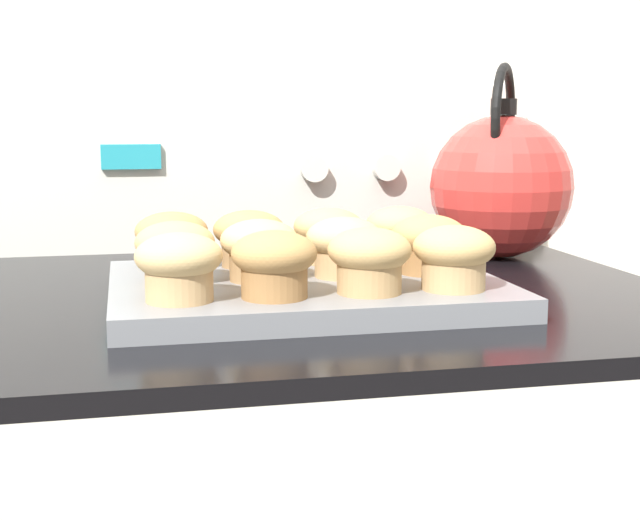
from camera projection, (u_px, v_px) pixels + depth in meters
name	position (u px, v px, depth m)	size (l,w,h in m)	color
wall_back	(252.00, 39.00, 1.24)	(8.00, 0.05, 2.40)	white
control_panel	(259.00, 167.00, 1.21)	(0.76, 0.07, 0.22)	silver
muffin_pan	(304.00, 289.00, 0.88)	(0.37, 0.29, 0.02)	slate
muffin_r0_c0	(179.00, 265.00, 0.76)	(0.08, 0.08, 0.06)	tan
muffin_r0_c1	(274.00, 262.00, 0.78)	(0.08, 0.08, 0.06)	olive
muffin_r0_c2	(369.00, 258.00, 0.80)	(0.08, 0.08, 0.06)	tan
muffin_r0_c3	(454.00, 255.00, 0.81)	(0.08, 0.08, 0.06)	tan
muffin_r1_c0	(175.00, 250.00, 0.84)	(0.08, 0.08, 0.06)	tan
muffin_r1_c1	(259.00, 248.00, 0.86)	(0.08, 0.08, 0.06)	#A37A4C
muffin_r1_c2	(344.00, 245.00, 0.88)	(0.08, 0.08, 0.06)	tan
muffin_r1_c3	(429.00, 242.00, 0.90)	(0.08, 0.08, 0.06)	olive
muffin_r2_c0	(172.00, 238.00, 0.92)	(0.08, 0.08, 0.06)	#A37A4C
muffin_r2_c1	(249.00, 236.00, 0.94)	(0.08, 0.08, 0.06)	#A37A4C
muffin_r2_c2	(328.00, 233.00, 0.96)	(0.08, 0.08, 0.06)	tan
muffin_r2_c3	(400.00, 231.00, 0.98)	(0.08, 0.08, 0.06)	tan
tea_kettle	(501.00, 184.00, 1.13)	(0.18, 0.20, 0.24)	red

